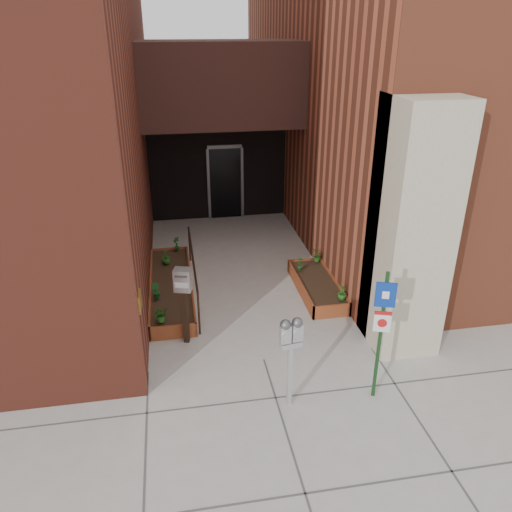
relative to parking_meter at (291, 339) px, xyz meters
name	(u,v)px	position (x,y,z in m)	size (l,w,h in m)	color
ground	(264,360)	(-0.17, 1.17, -1.20)	(80.00, 80.00, 0.00)	#9E9991
architecture	(208,40)	(-0.35, 8.06, 3.78)	(20.00, 14.60, 10.00)	maroon
planter_left	(171,288)	(-1.72, 3.87, -1.07)	(0.90, 3.60, 0.30)	maroon
planter_right	(317,287)	(1.43, 3.37, -1.07)	(0.80, 2.20, 0.30)	maroon
handrail	(193,262)	(-1.22, 3.82, -0.45)	(0.04, 3.34, 0.90)	black
parking_meter	(291,339)	(0.00, 0.00, 0.00)	(0.36, 0.18, 1.55)	#B7B7BA
sign_post	(382,324)	(1.37, -0.04, 0.15)	(0.29, 0.11, 2.20)	#143917
payment_dropbox	(183,290)	(-1.48, 1.97, -0.12)	(0.35, 0.29, 1.50)	black
shrub_left_a	(161,314)	(-1.92, 2.27, -0.74)	(0.29, 0.29, 0.32)	#26631C
shrub_left_b	(156,291)	(-2.02, 3.17, -0.74)	(0.18, 0.18, 0.33)	#18541D
shrub_left_c	(166,256)	(-1.80, 4.78, -0.72)	(0.20, 0.20, 0.35)	#205A19
shrub_left_d	(176,244)	(-1.54, 5.47, -0.72)	(0.19, 0.19, 0.35)	#195A1B
shrub_right_a	(342,292)	(1.68, 2.47, -0.74)	(0.18, 0.18, 0.32)	#245C1A
shrub_right_b	(300,263)	(1.18, 3.90, -0.73)	(0.18, 0.18, 0.33)	#1B601E
shrub_right_c	(317,256)	(1.68, 4.27, -0.76)	(0.26, 0.26, 0.29)	#245618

